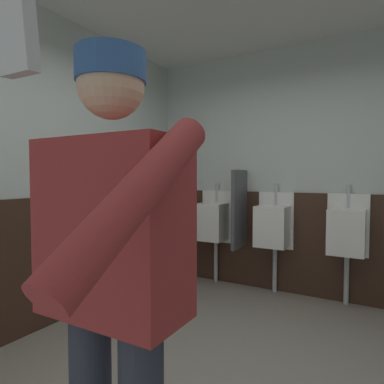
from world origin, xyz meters
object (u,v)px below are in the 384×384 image
(urinal_middle, at_px, (273,226))
(cell_phone, at_px, (16,31))
(urinal_left, at_px, (213,221))
(urinal_right, at_px, (347,231))
(soap_dispenser, at_px, (185,177))
(person, at_px, (111,275))

(urinal_middle, height_order, cell_phone, cell_phone)
(urinal_left, xyz_separation_m, urinal_middle, (0.75, 0.00, 0.00))
(urinal_right, relative_size, cell_phone, 11.27)
(urinal_middle, relative_size, cell_phone, 11.27)
(urinal_left, xyz_separation_m, soap_dispenser, (-0.47, 0.12, 0.55))
(urinal_middle, distance_m, urinal_right, 0.75)
(urinal_right, height_order, cell_phone, cell_phone)
(urinal_left, relative_size, person, 0.73)
(urinal_left, xyz_separation_m, urinal_right, (1.50, 0.00, 0.00))
(cell_phone, xyz_separation_m, soap_dispenser, (-1.84, 3.49, -0.19))
(urinal_right, bearing_deg, soap_dispenser, 176.52)
(urinal_right, bearing_deg, urinal_middle, 180.00)
(person, height_order, soap_dispenser, person)
(urinal_right, distance_m, cell_phone, 3.45)
(soap_dispenser, bearing_deg, urinal_right, -3.48)
(urinal_right, xyz_separation_m, cell_phone, (-0.13, -3.37, 0.74))
(person, bearing_deg, cell_phone, -57.51)
(urinal_middle, height_order, soap_dispenser, soap_dispenser)
(urinal_middle, bearing_deg, urinal_right, 0.00)
(urinal_left, bearing_deg, urinal_middle, 0.00)
(cell_phone, relative_size, soap_dispenser, 0.61)
(urinal_middle, distance_m, cell_phone, 3.50)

